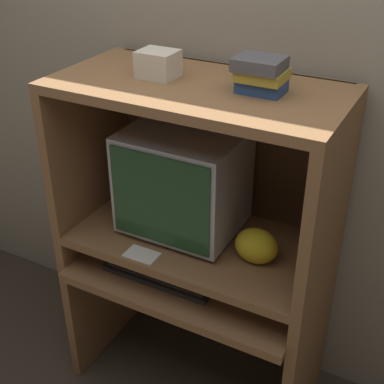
% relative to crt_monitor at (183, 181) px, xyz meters
% --- Properties ---
extents(wall_back, '(6.00, 0.06, 2.60)m').
position_rel_crt_monitor_xyz_m(wall_back, '(0.08, 0.30, 0.29)').
color(wall_back, gray).
rests_on(wall_back, ground_plane).
extents(desk_base, '(1.04, 0.58, 0.64)m').
position_rel_crt_monitor_xyz_m(desk_base, '(0.08, -0.07, -0.60)').
color(desk_base, brown).
rests_on(desk_base, ground_plane).
extents(desk_monitor_shelf, '(1.04, 0.54, 0.15)m').
position_rel_crt_monitor_xyz_m(desk_monitor_shelf, '(0.08, -0.03, -0.25)').
color(desk_monitor_shelf, brown).
rests_on(desk_monitor_shelf, desk_base).
extents(hutch_upper, '(1.04, 0.54, 0.63)m').
position_rel_crt_monitor_xyz_m(hutch_upper, '(0.08, 0.00, 0.20)').
color(hutch_upper, brown).
rests_on(hutch_upper, desk_monitor_shelf).
extents(crt_monitor, '(0.44, 0.37, 0.42)m').
position_rel_crt_monitor_xyz_m(crt_monitor, '(0.00, 0.00, 0.00)').
color(crt_monitor, '#B2B2B7').
rests_on(crt_monitor, desk_monitor_shelf).
extents(keyboard, '(0.47, 0.15, 0.03)m').
position_rel_crt_monitor_xyz_m(keyboard, '(-0.02, -0.16, -0.36)').
color(keyboard, '#2D2D30').
rests_on(keyboard, desk_base).
extents(mouse, '(0.06, 0.04, 0.03)m').
position_rel_crt_monitor_xyz_m(mouse, '(0.27, -0.15, -0.36)').
color(mouse, '#B7B7B7').
rests_on(mouse, desk_base).
extents(snack_bag, '(0.16, 0.12, 0.13)m').
position_rel_crt_monitor_xyz_m(snack_bag, '(0.34, -0.07, -0.15)').
color(snack_bag, gold).
rests_on(snack_bag, desk_monitor_shelf).
extents(book_stack, '(0.16, 0.14, 0.12)m').
position_rel_crt_monitor_xyz_m(book_stack, '(0.30, -0.02, 0.48)').
color(book_stack, navy).
rests_on(book_stack, hutch_upper).
extents(paper_card, '(0.13, 0.08, 0.00)m').
position_rel_crt_monitor_xyz_m(paper_card, '(-0.05, -0.24, -0.22)').
color(paper_card, white).
rests_on(paper_card, desk_monitor_shelf).
extents(storage_box, '(0.13, 0.11, 0.09)m').
position_rel_crt_monitor_xyz_m(storage_box, '(-0.08, -0.03, 0.46)').
color(storage_box, beige).
rests_on(storage_box, hutch_upper).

